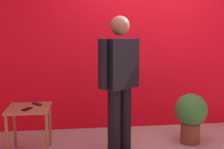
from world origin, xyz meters
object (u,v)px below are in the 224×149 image
object	(u,v)px
standing_person	(120,79)
potted_plant	(191,114)
cell_phone	(27,109)
tv_remote	(37,104)
side_table	(29,115)

from	to	relation	value
standing_person	potted_plant	size ratio (longest dim) A/B	2.48
cell_phone	tv_remote	bearing A→B (deg)	92.29
cell_phone	tv_remote	world-z (taller)	tv_remote
tv_remote	potted_plant	xyz separation A→B (m)	(2.04, -0.03, -0.20)
side_table	tv_remote	bearing A→B (deg)	53.14
cell_phone	tv_remote	distance (m)	0.23
standing_person	tv_remote	distance (m)	1.11
standing_person	tv_remote	size ratio (longest dim) A/B	10.02
standing_person	cell_phone	bearing A→B (deg)	177.80
standing_person	side_table	distance (m)	1.21
tv_remote	side_table	bearing A→B (deg)	-167.69
standing_person	potted_plant	xyz separation A→B (m)	(1.02, 0.23, -0.55)
cell_phone	tv_remote	size ratio (longest dim) A/B	0.85
standing_person	potted_plant	distance (m)	1.18
side_table	potted_plant	bearing A→B (deg)	2.17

